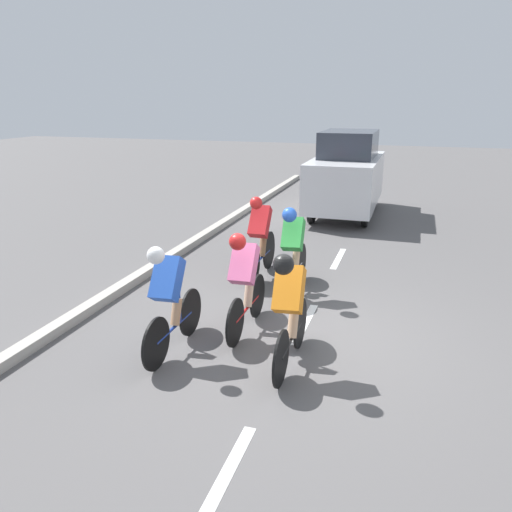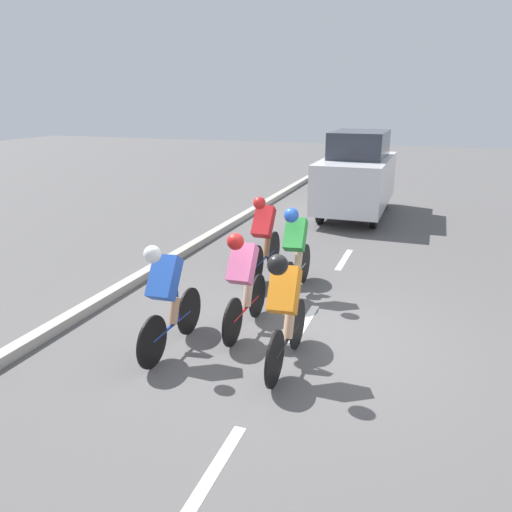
# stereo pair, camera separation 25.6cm
# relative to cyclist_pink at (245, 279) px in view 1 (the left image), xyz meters

# --- Properties ---
(ground_plane) EXTENTS (60.00, 60.00, 0.00)m
(ground_plane) POSITION_rel_cyclist_pink_xyz_m (-0.73, -0.11, -0.78)
(ground_plane) COLOR #565454
(lane_stripe_near) EXTENTS (0.12, 1.40, 0.01)m
(lane_stripe_near) POSITION_rel_cyclist_pink_xyz_m (-0.73, 2.68, -0.78)
(lane_stripe_near) COLOR white
(lane_stripe_near) RESTS_ON ground
(lane_stripe_mid) EXTENTS (0.12, 1.40, 0.01)m
(lane_stripe_mid) POSITION_rel_cyclist_pink_xyz_m (-0.73, -0.52, -0.78)
(lane_stripe_mid) COLOR white
(lane_stripe_mid) RESTS_ON ground
(lane_stripe_far) EXTENTS (0.12, 1.40, 0.01)m
(lane_stripe_far) POSITION_rel_cyclist_pink_xyz_m (-0.73, -3.72, -0.78)
(lane_stripe_far) COLOR white
(lane_stripe_far) RESTS_ON ground
(curb) EXTENTS (0.20, 26.51, 0.14)m
(curb) POSITION_rel_cyclist_pink_xyz_m (2.47, -0.52, -0.71)
(curb) COLOR #A8A399
(curb) RESTS_ON ground
(cyclist_pink) EXTENTS (0.33, 1.61, 1.48)m
(cyclist_pink) POSITION_rel_cyclist_pink_xyz_m (0.00, 0.00, 0.00)
(cyclist_pink) COLOR black
(cyclist_pink) RESTS_ON ground
(cyclist_orange) EXTENTS (0.35, 1.62, 1.50)m
(cyclist_orange) POSITION_rel_cyclist_pink_xyz_m (-0.80, 0.74, 0.02)
(cyclist_orange) COLOR black
(cyclist_orange) RESTS_ON ground
(cyclist_green) EXTENTS (0.35, 1.71, 1.50)m
(cyclist_green) POSITION_rel_cyclist_pink_xyz_m (-0.28, -1.62, 0.01)
(cyclist_green) COLOR black
(cyclist_green) RESTS_ON ground
(cyclist_red) EXTENTS (0.32, 1.69, 1.53)m
(cyclist_red) POSITION_rel_cyclist_pink_xyz_m (0.45, -2.17, 0.01)
(cyclist_red) COLOR black
(cyclist_red) RESTS_ON ground
(cyclist_blue) EXTENTS (0.34, 1.61, 1.48)m
(cyclist_blue) POSITION_rel_cyclist_pink_xyz_m (0.69, 0.83, -0.01)
(cyclist_blue) COLOR black
(cyclist_blue) RESTS_ON ground
(support_car) EXTENTS (1.70, 3.99, 2.26)m
(support_car) POSITION_rel_cyclist_pink_xyz_m (-0.28, -7.82, 0.34)
(support_car) COLOR black
(support_car) RESTS_ON ground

